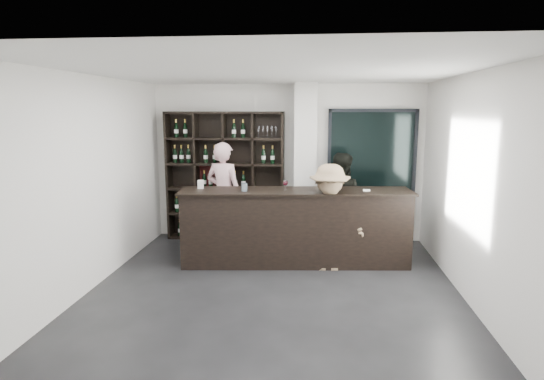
# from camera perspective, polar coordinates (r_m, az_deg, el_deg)

# --- Properties ---
(floor) EXTENTS (5.00, 5.50, 0.01)m
(floor) POSITION_cam_1_polar(r_m,az_deg,el_deg) (6.25, 0.14, -12.93)
(floor) COLOR black
(floor) RESTS_ON ground
(wine_shelf) EXTENTS (2.20, 0.35, 2.40)m
(wine_shelf) POSITION_cam_1_polar(r_m,az_deg,el_deg) (8.55, -5.89, 1.71)
(wine_shelf) COLOR black
(wine_shelf) RESTS_ON floor
(structural_column) EXTENTS (0.40, 0.40, 2.90)m
(structural_column) POSITION_cam_1_polar(r_m,az_deg,el_deg) (8.25, 4.22, 3.18)
(structural_column) COLOR silver
(structural_column) RESTS_ON floor
(glass_panel) EXTENTS (1.60, 0.08, 2.10)m
(glass_panel) POSITION_cam_1_polar(r_m,az_deg,el_deg) (8.54, 12.34, 2.87)
(glass_panel) COLOR black
(glass_panel) RESTS_ON floor
(tasting_counter) EXTENTS (3.62, 0.74, 1.19)m
(tasting_counter) POSITION_cam_1_polar(r_m,az_deg,el_deg) (7.22, 2.95, -4.67)
(tasting_counter) COLOR black
(tasting_counter) RESTS_ON floor
(taster_pink) EXTENTS (0.79, 0.65, 1.87)m
(taster_pink) POSITION_cam_1_polar(r_m,az_deg,el_deg) (8.20, -6.06, -0.52)
(taster_pink) COLOR beige
(taster_pink) RESTS_ON floor
(taster_black) EXTENTS (0.94, 0.79, 1.71)m
(taster_black) POSITION_cam_1_polar(r_m,az_deg,el_deg) (7.96, 8.41, -1.49)
(taster_black) COLOR black
(taster_black) RESTS_ON floor
(customer) EXTENTS (1.09, 0.67, 1.64)m
(customer) POSITION_cam_1_polar(r_m,az_deg,el_deg) (6.97, 7.18, -3.44)
(customer) COLOR #907556
(customer) RESTS_ON floor
(wine_glass) EXTENTS (0.09, 0.09, 0.19)m
(wine_glass) POSITION_cam_1_polar(r_m,az_deg,el_deg) (7.05, 1.70, 0.70)
(wine_glass) COLOR white
(wine_glass) RESTS_ON tasting_counter
(spit_cup) EXTENTS (0.12, 0.12, 0.12)m
(spit_cup) POSITION_cam_1_polar(r_m,az_deg,el_deg) (7.00, -3.49, 0.35)
(spit_cup) COLOR #9FB5C5
(spit_cup) RESTS_ON tasting_counter
(napkin_stack) EXTENTS (0.11, 0.11, 0.02)m
(napkin_stack) POSITION_cam_1_polar(r_m,az_deg,el_deg) (7.17, 11.78, -0.04)
(napkin_stack) COLOR white
(napkin_stack) RESTS_ON tasting_counter
(card_stand) EXTENTS (0.10, 0.06, 0.14)m
(card_stand) POSITION_cam_1_polar(r_m,az_deg,el_deg) (7.30, -8.95, 0.70)
(card_stand) COLOR white
(card_stand) RESTS_ON tasting_counter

